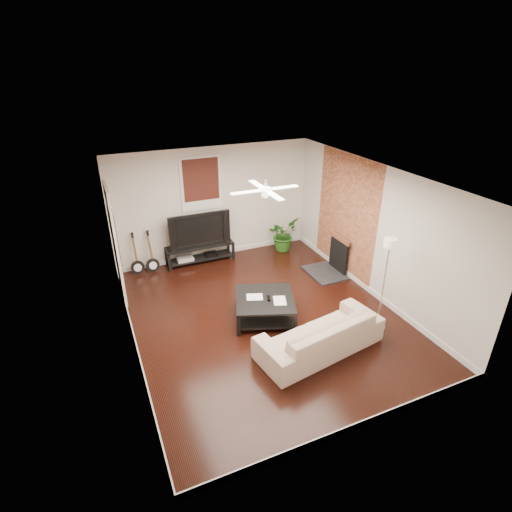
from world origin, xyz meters
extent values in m
cube|color=black|center=(0.00, 0.00, 0.00)|extent=(5.00, 6.00, 0.01)
cube|color=white|center=(0.00, 0.00, 2.80)|extent=(5.00, 6.00, 0.01)
cube|color=silver|center=(0.00, 3.00, 1.40)|extent=(5.00, 0.01, 2.80)
cube|color=silver|center=(0.00, -3.00, 1.40)|extent=(5.00, 0.01, 2.80)
cube|color=silver|center=(-2.50, 0.00, 1.40)|extent=(0.01, 6.00, 2.80)
cube|color=silver|center=(2.50, 0.00, 1.40)|extent=(0.01, 6.00, 2.80)
cube|color=#994C31|center=(2.49, 1.00, 1.40)|extent=(0.02, 2.20, 2.80)
cube|color=black|center=(2.20, 1.00, 0.46)|extent=(0.80, 1.10, 0.92)
cube|color=#340E0E|center=(-0.30, 2.97, 1.95)|extent=(1.00, 0.06, 1.30)
cube|color=white|center=(-2.46, 1.90, 1.25)|extent=(0.08, 1.00, 2.50)
cube|color=black|center=(-0.49, 2.78, 0.24)|extent=(1.68, 0.45, 0.47)
imported|color=black|center=(-0.49, 2.80, 0.90)|extent=(1.51, 0.20, 0.87)
cube|color=black|center=(-0.02, -0.08, 0.23)|extent=(1.42, 1.42, 0.47)
imported|color=#C4AE93|center=(0.47, -1.32, 0.33)|extent=(2.40, 1.25, 0.67)
imported|color=#265E1A|center=(1.74, 2.61, 0.44)|extent=(1.03, 1.01, 0.87)
camera|label=1|loc=(-2.79, -6.02, 4.63)|focal=28.05mm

